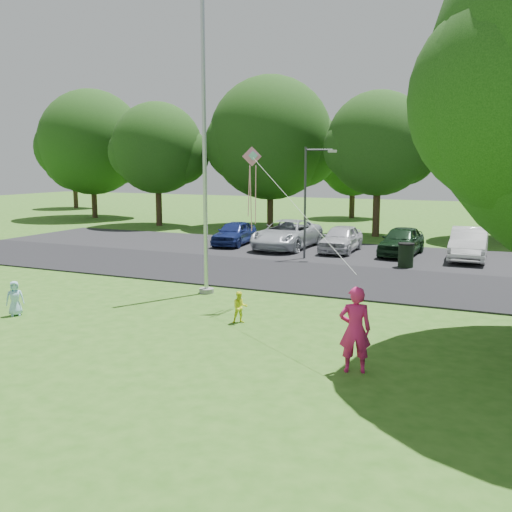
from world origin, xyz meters
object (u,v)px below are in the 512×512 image
at_px(flagpole, 205,171).
at_px(street_lamp, 310,193).
at_px(child_yellow, 240,307).
at_px(woman, 355,330).
at_px(child_blue, 15,298).
at_px(trash_can, 406,256).
at_px(kite, 254,173).

xyz_separation_m(flagpole, street_lamp, (0.95, 8.08, -1.06)).
bearing_deg(child_yellow, woman, -67.20).
bearing_deg(woman, flagpole, -58.46).
distance_m(woman, child_blue, 10.28).
xyz_separation_m(flagpole, child_blue, (-3.69, -4.89, -3.65)).
xyz_separation_m(trash_can, child_blue, (-9.16, -12.47, -0.03)).
bearing_deg(trash_can, kite, -109.44).
distance_m(street_lamp, child_yellow, 11.43).
bearing_deg(trash_can, child_yellow, -104.90).
height_order(child_yellow, kite, kite).
bearing_deg(street_lamp, trash_can, -30.15).
bearing_deg(woman, child_yellow, -51.44).
distance_m(child_yellow, kite, 4.07).
relative_size(flagpole, child_yellow, 11.09).
height_order(street_lamp, trash_can, street_lamp).
distance_m(trash_can, child_yellow, 10.84).
distance_m(trash_can, woman, 12.96).
bearing_deg(street_lamp, flagpole, -120.52).
bearing_deg(trash_can, street_lamp, 173.66).
relative_size(street_lamp, woman, 2.76).
height_order(flagpole, woman, flagpole).
bearing_deg(woman, street_lamp, -86.68).
height_order(flagpole, child_yellow, flagpole).
xyz_separation_m(woman, kite, (-4.22, 4.09, 3.21)).
height_order(flagpole, trash_can, flagpole).
relative_size(street_lamp, trash_can, 4.75).
bearing_deg(street_lamp, woman, -91.06).
xyz_separation_m(street_lamp, trash_can, (4.52, -0.50, -2.56)).
xyz_separation_m(street_lamp, child_yellow, (1.73, -10.98, -2.66)).
bearing_deg(child_yellow, flagpole, 97.62).
xyz_separation_m(trash_can, child_yellow, (-2.79, -10.48, -0.10)).
xyz_separation_m(child_yellow, kite, (-0.33, 1.66, 3.70)).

